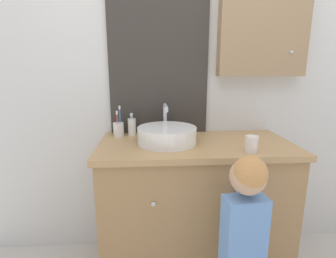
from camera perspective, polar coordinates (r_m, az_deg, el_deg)
wall_back at (r=1.86m, az=5.34°, el=11.59°), size 3.20×0.18×2.50m
vanity_counter at (r=1.78m, az=5.69°, el=-16.70°), size 1.18×0.58×0.89m
sink_basin at (r=1.58m, az=-0.18°, el=-1.20°), size 0.35×0.41×0.22m
toothbrush_holder at (r=1.77m, az=-10.72°, el=0.07°), size 0.07×0.07×0.20m
soap_dispenser at (r=1.79m, az=-7.85°, el=0.60°), size 0.05×0.05×0.15m
child_figure at (r=1.34m, az=16.13°, el=-21.35°), size 0.20×0.47×0.97m
drinking_cup at (r=1.49m, az=17.71°, el=-3.13°), size 0.07×0.07×0.09m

